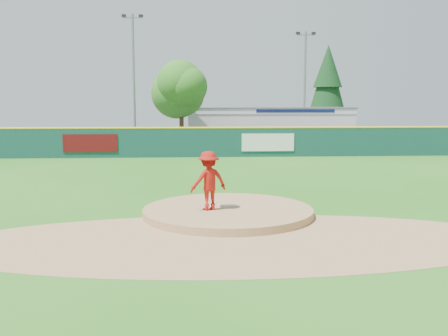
{
  "coord_description": "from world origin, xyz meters",
  "views": [
    {
      "loc": [
        -1.14,
        -15.84,
        3.59
      ],
      "look_at": [
        0.0,
        2.0,
        1.3
      ],
      "focal_mm": 40.0,
      "sensor_mm": 36.0,
      "label": 1
    }
  ],
  "objects": [
    {
      "name": "light_pole_left",
      "position": [
        -6.0,
        27.0,
        6.05
      ],
      "size": [
        1.75,
        0.25,
        11.0
      ],
      "color": "gray",
      "rests_on": "ground"
    },
    {
      "name": "pitchers_mound",
      "position": [
        0.0,
        0.0,
        0.0
      ],
      "size": [
        5.5,
        5.5,
        0.5
      ],
      "primitive_type": "cylinder",
      "color": "#9E774C",
      "rests_on": "ground"
    },
    {
      "name": "fence_banners",
      "position": [
        -1.97,
        17.92,
        1.0
      ],
      "size": [
        15.59,
        0.04,
        1.2
      ],
      "color": "#5C0D0F",
      "rests_on": "ground"
    },
    {
      "name": "outfield_fence",
      "position": [
        0.0,
        18.0,
        1.09
      ],
      "size": [
        40.0,
        0.14,
        2.07
      ],
      "color": "#133E3A",
      "rests_on": "ground"
    },
    {
      "name": "playground_slide",
      "position": [
        -13.99,
        22.47,
        0.79
      ],
      "size": [
        1.0,
        2.81,
        1.55
      ],
      "color": "blue",
      "rests_on": "ground"
    },
    {
      "name": "infield_dirt_arc",
      "position": [
        0.0,
        -3.0,
        0.01
      ],
      "size": [
        15.4,
        15.4,
        0.01
      ],
      "primitive_type": "cylinder",
      "color": "#9E774C",
      "rests_on": "ground"
    },
    {
      "name": "ground",
      "position": [
        0.0,
        0.0,
        0.0
      ],
      "size": [
        120.0,
        120.0,
        0.0
      ],
      "primitive_type": "plane",
      "color": "#286B19",
      "rests_on": "ground"
    },
    {
      "name": "van",
      "position": [
        6.02,
        24.51,
        0.72
      ],
      "size": [
        5.11,
        2.53,
        1.39
      ],
      "primitive_type": "imported",
      "rotation": [
        0.0,
        0.0,
        1.61
      ],
      "color": "silver",
      "rests_on": "parking_lot"
    },
    {
      "name": "parking_lot",
      "position": [
        0.0,
        27.0,
        0.01
      ],
      "size": [
        44.0,
        16.0,
        0.02
      ],
      "primitive_type": "cube",
      "color": "#38383A",
      "rests_on": "ground"
    },
    {
      "name": "pool_building_grp",
      "position": [
        6.0,
        31.99,
        1.66
      ],
      "size": [
        15.2,
        8.2,
        3.31
      ],
      "color": "silver",
      "rests_on": "ground"
    },
    {
      "name": "light_pole_right",
      "position": [
        9.0,
        29.0,
        5.54
      ],
      "size": [
        1.75,
        0.25,
        10.0
      ],
      "color": "gray",
      "rests_on": "ground"
    },
    {
      "name": "pitching_rubber",
      "position": [
        0.0,
        0.3,
        0.27
      ],
      "size": [
        0.6,
        0.15,
        0.04
      ],
      "primitive_type": "cube",
      "color": "white",
      "rests_on": "pitchers_mound"
    },
    {
      "name": "deciduous_tree",
      "position": [
        -2.0,
        25.0,
        4.55
      ],
      "size": [
        5.6,
        5.6,
        7.36
      ],
      "color": "#382314",
      "rests_on": "ground"
    },
    {
      "name": "pitcher",
      "position": [
        -0.63,
        -0.24,
        1.19
      ],
      "size": [
        1.39,
        1.13,
        1.88
      ],
      "primitive_type": "imported",
      "rotation": [
        0.0,
        0.0,
        3.57
      ],
      "color": "#A3140E",
      "rests_on": "pitchers_mound"
    },
    {
      "name": "conifer_tree",
      "position": [
        13.0,
        36.0,
        5.54
      ],
      "size": [
        4.4,
        4.4,
        9.5
      ],
      "color": "#382314",
      "rests_on": "ground"
    }
  ]
}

